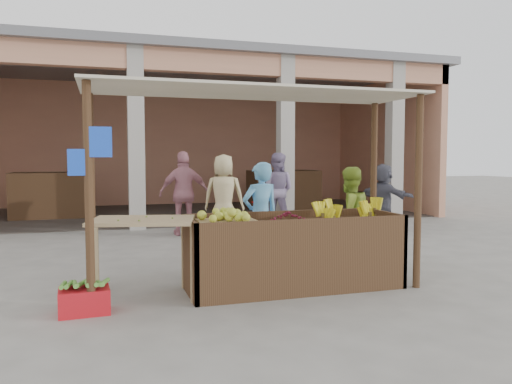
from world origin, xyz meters
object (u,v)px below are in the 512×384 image
object	(u,v)px
motorcycle	(236,227)
vendor_blue	(260,213)
red_crate	(84,301)
vendor_green	(349,214)
side_table	(143,231)
fruit_stall	(293,255)

from	to	relation	value
motorcycle	vendor_blue	bearing A→B (deg)	173.55
red_crate	vendor_blue	world-z (taller)	vendor_blue
red_crate	vendor_green	bearing A→B (deg)	16.20
side_table	vendor_green	distance (m)	3.19
side_table	vendor_blue	bearing A→B (deg)	43.20
fruit_stall	vendor_green	size ratio (longest dim) A/B	1.69
vendor_green	motorcycle	bearing A→B (deg)	-56.87
fruit_stall	motorcycle	world-z (taller)	motorcycle
side_table	red_crate	distance (m)	0.97
side_table	vendor_blue	xyz separation A→B (m)	(1.70, 0.99, 0.05)
fruit_stall	red_crate	distance (m)	2.46
fruit_stall	side_table	bearing A→B (deg)	178.59
red_crate	motorcycle	bearing A→B (deg)	46.16
red_crate	motorcycle	distance (m)	3.55
side_table	fruit_stall	bearing A→B (deg)	11.53
motorcycle	red_crate	bearing A→B (deg)	131.82
fruit_stall	side_table	xyz separation A→B (m)	(-1.80, 0.04, 0.37)
vendor_blue	vendor_green	size ratio (longest dim) A/B	1.06
fruit_stall	vendor_blue	size ratio (longest dim) A/B	1.59
fruit_stall	red_crate	xyz separation A→B (m)	(-2.42, -0.33, -0.27)
side_table	vendor_green	xyz separation A→B (m)	(3.05, 0.91, 0.00)
red_crate	vendor_blue	distance (m)	2.79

